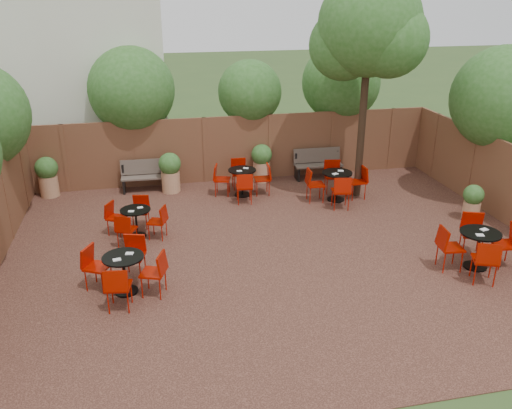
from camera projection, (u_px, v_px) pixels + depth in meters
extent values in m
plane|color=#354F23|center=(278.00, 252.00, 11.95)|extent=(80.00, 80.00, 0.00)
cube|color=#321A14|center=(278.00, 252.00, 11.95)|extent=(12.00, 10.00, 0.02)
cube|color=brown|center=(238.00, 148.00, 16.09)|extent=(12.00, 0.08, 2.00)
cube|color=silver|center=(80.00, 39.00, 16.80)|extent=(5.00, 4.00, 8.00)
sphere|color=#2B5C1E|center=(132.00, 90.00, 15.48)|extent=(2.51, 2.51, 2.51)
sphere|color=#2B5C1E|center=(250.00, 92.00, 16.13)|extent=(1.94, 1.94, 1.94)
sphere|color=#2B5C1E|center=(341.00, 82.00, 16.83)|extent=(2.48, 2.48, 2.48)
sphere|color=#2B5C1E|center=(504.00, 98.00, 13.96)|extent=(2.75, 2.75, 2.75)
cylinder|color=black|center=(363.00, 110.00, 14.27)|extent=(0.27, 0.27, 4.89)
sphere|color=#2B5C1E|center=(370.00, 24.00, 13.44)|extent=(2.64, 2.64, 2.64)
sphere|color=#2B5C1E|center=(344.00, 45.00, 13.91)|extent=(1.85, 1.85, 1.85)
sphere|color=#2B5C1E|center=(390.00, 39.00, 13.28)|extent=(1.93, 1.93, 1.93)
cube|color=brown|center=(147.00, 177.00, 15.37)|extent=(1.46, 0.48, 0.05)
cube|color=brown|center=(146.00, 167.00, 15.44)|extent=(1.45, 0.16, 0.44)
cube|color=black|center=(124.00, 186.00, 15.32)|extent=(0.07, 0.44, 0.39)
cube|color=black|center=(170.00, 183.00, 15.58)|extent=(0.07, 0.44, 0.39)
cube|color=brown|center=(318.00, 165.00, 16.37)|extent=(1.49, 0.47, 0.05)
cube|color=brown|center=(317.00, 155.00, 16.45)|extent=(1.48, 0.14, 0.45)
cube|color=black|center=(297.00, 174.00, 16.33)|extent=(0.07, 0.45, 0.40)
cube|color=black|center=(339.00, 171.00, 16.59)|extent=(0.07, 0.45, 0.40)
cylinder|color=black|center=(126.00, 291.00, 10.37)|extent=(0.46, 0.46, 0.03)
cylinder|color=black|center=(125.00, 274.00, 10.23)|extent=(0.05, 0.05, 0.73)
cylinder|color=black|center=(123.00, 257.00, 10.08)|extent=(0.79, 0.79, 0.03)
cube|color=white|center=(129.00, 253.00, 10.17)|extent=(0.17, 0.14, 0.02)
cube|color=white|center=(117.00, 260.00, 9.94)|extent=(0.17, 0.14, 0.02)
cylinder|color=black|center=(336.00, 199.00, 14.84)|extent=(0.48, 0.48, 0.03)
cylinder|color=black|center=(336.00, 186.00, 14.69)|extent=(0.05, 0.05, 0.76)
cylinder|color=black|center=(337.00, 173.00, 14.54)|extent=(0.83, 0.83, 0.03)
cube|color=white|center=(341.00, 171.00, 14.64)|extent=(0.15, 0.11, 0.02)
cube|color=white|center=(335.00, 174.00, 14.40)|extent=(0.15, 0.11, 0.02)
cylinder|color=black|center=(475.00, 266.00, 11.28)|extent=(0.48, 0.48, 0.03)
cylinder|color=black|center=(478.00, 250.00, 11.13)|extent=(0.05, 0.05, 0.77)
cylinder|color=black|center=(481.00, 233.00, 10.98)|extent=(0.84, 0.84, 0.03)
cube|color=white|center=(484.00, 230.00, 11.08)|extent=(0.18, 0.14, 0.02)
cube|color=white|center=(480.00, 235.00, 10.83)|extent=(0.18, 0.14, 0.02)
cylinder|color=black|center=(242.00, 195.00, 15.18)|extent=(0.46, 0.46, 0.03)
cylinder|color=black|center=(242.00, 183.00, 15.04)|extent=(0.05, 0.05, 0.72)
cylinder|color=black|center=(242.00, 170.00, 14.89)|extent=(0.79, 0.79, 0.03)
cube|color=white|center=(246.00, 168.00, 14.98)|extent=(0.16, 0.12, 0.02)
cube|color=white|center=(239.00, 171.00, 14.75)|extent=(0.16, 0.12, 0.02)
cylinder|color=black|center=(138.00, 236.00, 12.67)|extent=(0.41, 0.41, 0.03)
cylinder|color=black|center=(136.00, 223.00, 12.54)|extent=(0.05, 0.05, 0.66)
cylinder|color=black|center=(135.00, 210.00, 12.42)|extent=(0.71, 0.71, 0.03)
cube|color=white|center=(140.00, 208.00, 12.50)|extent=(0.16, 0.13, 0.01)
cube|color=white|center=(131.00, 211.00, 12.29)|extent=(0.16, 0.13, 0.01)
cylinder|color=tan|center=(171.00, 182.00, 15.35)|extent=(0.53, 0.53, 0.61)
sphere|color=#2B5C1E|center=(170.00, 164.00, 15.15)|extent=(0.63, 0.63, 0.63)
cylinder|color=tan|center=(262.00, 171.00, 16.21)|extent=(0.52, 0.52, 0.60)
sphere|color=#2B5C1E|center=(262.00, 155.00, 16.01)|extent=(0.63, 0.63, 0.63)
cylinder|color=tan|center=(49.00, 186.00, 15.02)|extent=(0.52, 0.52, 0.60)
sphere|color=#2B5C1E|center=(46.00, 168.00, 14.82)|extent=(0.63, 0.63, 0.63)
cylinder|color=tan|center=(471.00, 211.00, 13.50)|extent=(0.43, 0.43, 0.49)
sphere|color=#2B5C1E|center=(474.00, 195.00, 13.34)|extent=(0.51, 0.51, 0.51)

